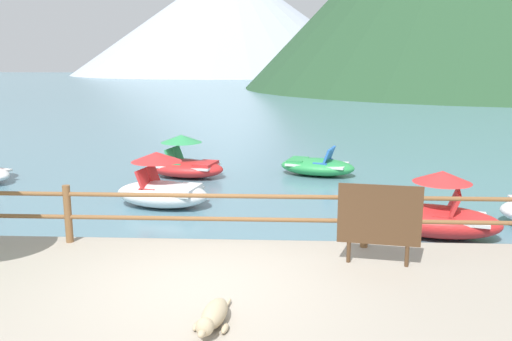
{
  "coord_description": "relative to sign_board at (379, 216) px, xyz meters",
  "views": [
    {
      "loc": [
        1.05,
        -6.49,
        3.31
      ],
      "look_at": [
        0.5,
        5.0,
        0.9
      ],
      "focal_mm": 37.05,
      "sensor_mm": 36.0,
      "label": 1
    }
  ],
  "objects": [
    {
      "name": "sign_board",
      "position": [
        0.0,
        0.0,
        0.0
      ],
      "size": [
        1.17,
        0.23,
        1.19
      ],
      "color": "silver",
      "rests_on": "promenade_dock"
    },
    {
      "name": "ground_plane",
      "position": [
        -2.46,
        39.18,
        -1.13
      ],
      "size": [
        200.0,
        200.0,
        0.0
      ],
      "primitive_type": "plane",
      "color": "slate"
    },
    {
      "name": "pedal_boat_5",
      "position": [
        -0.35,
        7.93,
        -0.86
      ],
      "size": [
        2.44,
        1.79,
        0.84
      ],
      "color": "green",
      "rests_on": "ground"
    },
    {
      "name": "dog_resting",
      "position": [
        -2.15,
        -1.93,
        -0.61
      ],
      "size": [
        0.42,
        1.07,
        0.26
      ],
      "color": "tan",
      "rests_on": "promenade_dock"
    },
    {
      "name": "distant_peak",
      "position": [
        -13.54,
        119.99,
        11.51
      ],
      "size": [
        72.85,
        72.85,
        25.28
      ],
      "primitive_type": "cone",
      "color": "#A8B2C1",
      "rests_on": "ground"
    },
    {
      "name": "pedal_boat_2",
      "position": [
        1.5,
        2.53,
        -0.71
      ],
      "size": [
        2.73,
        1.76,
        1.28
      ],
      "color": "red",
      "rests_on": "ground"
    },
    {
      "name": "pedal_boat_1",
      "position": [
        -4.14,
        4.34,
        -0.7
      ],
      "size": [
        2.4,
        1.67,
        1.27
      ],
      "color": "white",
      "rests_on": "ground"
    },
    {
      "name": "pedal_boat_4",
      "position": [
        -4.16,
        7.5,
        -0.73
      ],
      "size": [
        2.49,
        1.74,
        1.22
      ],
      "color": "red",
      "rests_on": "ground"
    },
    {
      "name": "dock_railing",
      "position": [
        -2.46,
        0.73,
        -0.15
      ],
      "size": [
        23.92,
        0.12,
        0.95
      ],
      "color": "brown",
      "rests_on": "promenade_dock"
    }
  ]
}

